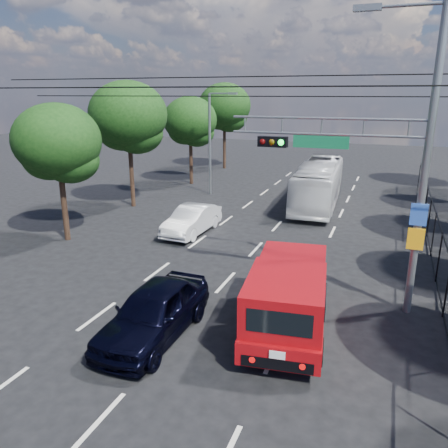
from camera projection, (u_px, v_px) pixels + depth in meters
The scene contains 14 objects.
ground at pixel (98, 422), 9.72m from camera, with size 120.00×120.00×0.00m, color black.
lane_markings at pixel (267, 237), 22.24m from camera, with size 6.12×38.00×0.01m.
signal_mast at pixel (384, 153), 13.55m from camera, with size 6.43×0.39×9.50m.
streetlight_left at pixel (212, 139), 30.43m from camera, with size 2.09×0.22×7.08m.
utility_wires at pixel (234, 87), 15.54m from camera, with size 22.00×5.04×0.74m.
fence_right at pixel (437, 247), 17.71m from camera, with size 0.06×34.03×2.00m.
tree_left_b at pixel (59, 147), 20.51m from camera, with size 4.08×4.08×6.63m.
tree_left_c at pixel (129, 121), 26.75m from camera, with size 4.80×4.80×7.80m.
tree_left_d at pixel (191, 124), 33.96m from camera, with size 4.20×4.20×6.83m.
tree_left_e at pixel (225, 110), 40.95m from camera, with size 4.92×4.92×7.99m.
red_pickup at pixel (289, 295), 13.18m from camera, with size 2.86×6.12×2.20m.
navy_hatchback at pixel (154, 312), 12.93m from camera, with size 1.90×4.71×1.61m, color black.
white_bus at pixel (319, 184), 28.18m from camera, with size 2.36×10.07×2.80m, color silver.
white_van at pixel (192, 220), 22.63m from camera, with size 1.51×4.34×1.43m, color silver.
Camera 1 is at (5.50, -6.51, 7.02)m, focal length 35.00 mm.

